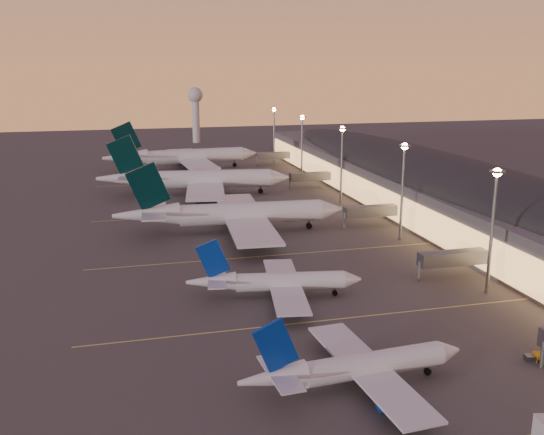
{
  "coord_description": "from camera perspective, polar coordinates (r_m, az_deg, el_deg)",
  "views": [
    {
      "loc": [
        -35.38,
        -102.2,
        45.51
      ],
      "look_at": [
        2.0,
        45.0,
        7.0
      ],
      "focal_mm": 40.0,
      "sensor_mm": 36.0,
      "label": 1
    }
  ],
  "objects": [
    {
      "name": "lane_markings",
      "position": [
        153.44,
        -0.26,
        -3.02
      ],
      "size": [
        90.0,
        180.36,
        0.0
      ],
      "color": "#D8C659",
      "rests_on": "ground"
    },
    {
      "name": "airliner_wide_near",
      "position": [
        167.82,
        -3.83,
        0.32
      ],
      "size": [
        63.98,
        58.38,
        20.47
      ],
      "rotation": [
        0.0,
        0.0,
        -0.07
      ],
      "color": "silver",
      "rests_on": "ground"
    },
    {
      "name": "baggage_tug_a",
      "position": [
        106.96,
        23.88,
        -11.92
      ],
      "size": [
        4.46,
        2.57,
        1.25
      ],
      "rotation": [
        0.0,
        0.0,
        -0.23
      ],
      "color": "#C57709",
      "rests_on": "ground"
    },
    {
      "name": "ground",
      "position": [
        117.34,
        4.52,
        -8.64
      ],
      "size": [
        700.0,
        700.0,
        0.0
      ],
      "primitive_type": "plane",
      "color": "#413E3B"
    },
    {
      "name": "airliner_narrow_north",
      "position": [
        121.63,
        0.28,
        -6.1
      ],
      "size": [
        35.26,
        31.82,
        12.6
      ],
      "rotation": [
        0.0,
        0.0,
        -0.16
      ],
      "color": "silver",
      "rests_on": "ground"
    },
    {
      "name": "light_masts",
      "position": [
        183.94,
        8.8,
        5.32
      ],
      "size": [
        2.2,
        217.2,
        25.9
      ],
      "color": "gray",
      "rests_on": "ground"
    },
    {
      "name": "airliner_narrow_south",
      "position": [
        90.44,
        7.86,
        -13.79
      ],
      "size": [
        34.99,
        31.31,
        12.5
      ],
      "rotation": [
        0.0,
        0.0,
        0.07
      ],
      "color": "silver",
      "rests_on": "ground"
    },
    {
      "name": "terminal_building",
      "position": [
        203.25,
        14.63,
        3.35
      ],
      "size": [
        56.35,
        255.0,
        17.46
      ],
      "color": "#4F4F54",
      "rests_on": "ground"
    },
    {
      "name": "radar_tower",
      "position": [
        365.8,
        -7.21,
        10.41
      ],
      "size": [
        9.0,
        9.0,
        32.5
      ],
      "color": "silver",
      "rests_on": "ground"
    },
    {
      "name": "airliner_wide_mid",
      "position": [
        218.01,
        -7.31,
        3.57
      ],
      "size": [
        68.28,
        62.8,
        21.86
      ],
      "rotation": [
        0.0,
        0.0,
        -0.14
      ],
      "color": "silver",
      "rests_on": "ground"
    },
    {
      "name": "airliner_wide_far",
      "position": [
        272.52,
        -8.43,
        5.67
      ],
      "size": [
        68.76,
        62.77,
        22.0
      ],
      "rotation": [
        0.0,
        0.0,
        0.07
      ],
      "color": "silver",
      "rests_on": "ground"
    }
  ]
}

